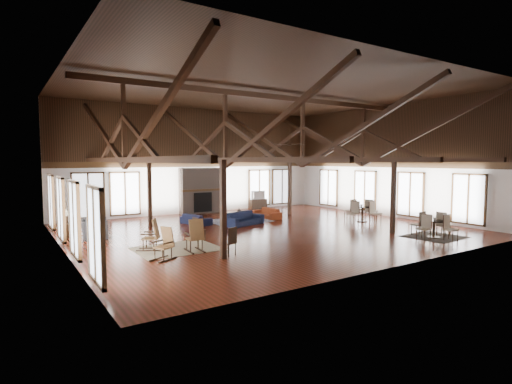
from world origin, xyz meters
TOP-DOWN VIEW (x-y plane):
  - floor at (0.00, 0.00)m, footprint 16.00×16.00m
  - ceiling at (0.00, 0.00)m, footprint 16.00×14.00m
  - wall_back at (0.00, 7.00)m, footprint 16.00×0.02m
  - wall_front at (0.00, -7.00)m, footprint 16.00×0.02m
  - wall_left at (-8.00, 0.00)m, footprint 0.02×14.00m
  - wall_right at (8.00, 0.00)m, footprint 0.02×14.00m
  - roof_truss at (0.00, 0.00)m, footprint 15.60×14.07m
  - post_grid at (0.00, 0.00)m, footprint 8.16×7.16m
  - fireplace at (0.00, 6.67)m, footprint 2.50×0.69m
  - ceiling_fan at (0.50, -1.00)m, footprint 1.60×1.60m
  - sofa_navy_front at (-0.12, 1.68)m, footprint 2.23×1.40m
  - sofa_navy_left at (-1.91, 3.13)m, footprint 1.79×1.08m
  - sofa_orange at (2.08, 2.94)m, footprint 1.77×0.71m
  - coffee_table at (0.20, 2.92)m, footprint 1.22×0.78m
  - vase at (0.31, 2.84)m, footprint 0.27×0.27m
  - armchair at (-6.71, 2.09)m, footprint 1.31×1.19m
  - side_table_lamp at (-7.54, 2.83)m, footprint 0.44×0.44m
  - rocking_chair_a at (-5.45, -1.18)m, footprint 0.93×0.81m
  - rocking_chair_b at (-4.35, -2.20)m, footprint 0.52×0.88m
  - rocking_chair_c at (-5.53, -2.58)m, footprint 0.88×0.72m
  - side_chair_a at (-3.56, -0.64)m, footprint 0.42×0.42m
  - side_chair_b at (-3.65, -3.33)m, footprint 0.50×0.50m
  - cafe_table_near at (4.51, -5.05)m, footprint 1.83×1.83m
  - cafe_table_far at (5.35, -0.63)m, footprint 2.03×2.03m
  - cup_near at (4.56, -5.05)m, footprint 0.16×0.16m
  - cup_far at (5.39, -0.53)m, footprint 0.14×0.14m
  - tv_console at (3.99, 6.75)m, footprint 1.16×0.44m
  - television at (3.97, 6.75)m, footprint 0.93×0.25m
  - rug_tan at (-4.69, -1.41)m, footprint 2.79×2.21m
  - rug_navy at (0.31, 2.90)m, footprint 2.96×2.23m
  - rug_dark at (4.68, -4.96)m, footprint 2.20×2.03m

SIDE VIEW (x-z plane):
  - floor at x=0.00m, z-range 0.00..0.00m
  - rug_navy at x=0.31m, z-range 0.00..0.01m
  - rug_dark at x=4.68m, z-range 0.00..0.01m
  - rug_tan at x=-4.69m, z-range 0.00..0.01m
  - sofa_navy_left at x=-1.91m, z-range 0.00..0.49m
  - sofa_orange at x=2.08m, z-range 0.00..0.52m
  - tv_console at x=3.99m, z-range 0.00..0.58m
  - sofa_navy_front at x=-0.12m, z-range 0.00..0.61m
  - coffee_table at x=0.20m, z-range 0.16..0.59m
  - armchair at x=-6.71m, z-range 0.00..0.75m
  - side_table_lamp at x=-7.54m, z-range -0.14..0.99m
  - rocking_chair_c at x=-5.53m, z-range -0.03..0.98m
  - cafe_table_near at x=4.51m, z-range 0.00..0.96m
  - rocking_chair_a at x=-5.45m, z-range -0.03..1.04m
  - cafe_table_far at x=5.35m, z-range 0.00..1.04m
  - rocking_chair_b at x=-4.35m, z-range -0.03..1.08m
  - side_chair_a at x=-3.56m, z-range 0.07..0.98m
  - side_chair_b at x=-3.65m, z-range 0.07..1.00m
  - vase at x=0.31m, z-range 0.43..0.65m
  - cup_near at x=4.56m, z-range 0.69..0.79m
  - cup_far at x=5.39m, z-range 0.75..0.85m
  - television at x=3.97m, z-range 0.58..1.12m
  - fireplace at x=0.00m, z-range -0.01..2.59m
  - post_grid at x=0.00m, z-range 0.00..3.05m
  - wall_back at x=0.00m, z-range 0.00..6.00m
  - wall_front at x=0.00m, z-range 0.00..6.00m
  - wall_left at x=-8.00m, z-range 0.00..6.00m
  - wall_right at x=8.00m, z-range 0.00..6.00m
  - ceiling_fan at x=0.50m, z-range 3.36..4.11m
  - roof_truss at x=0.00m, z-range 2.46..5.60m
  - ceiling at x=0.00m, z-range 5.99..6.01m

